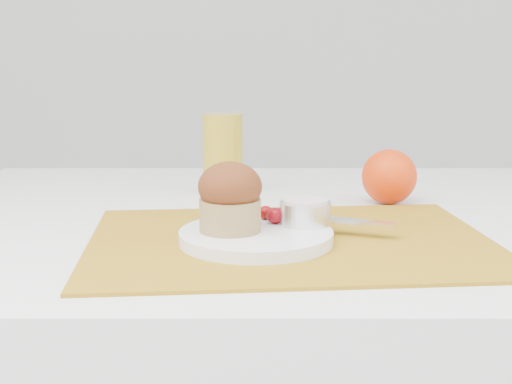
{
  "coord_description": "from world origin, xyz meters",
  "views": [
    {
      "loc": [
        -0.1,
        -0.94,
        0.98
      ],
      "look_at": [
        -0.1,
        -0.04,
        0.8
      ],
      "focal_mm": 50.0,
      "sensor_mm": 36.0,
      "label": 1
    }
  ],
  "objects_px": {
    "orange": "(389,177)",
    "juice_glass": "(223,154)",
    "muffin": "(230,197)",
    "plate": "(256,237)"
  },
  "relations": [
    {
      "from": "juice_glass",
      "to": "muffin",
      "type": "height_order",
      "value": "juice_glass"
    },
    {
      "from": "orange",
      "to": "muffin",
      "type": "height_order",
      "value": "muffin"
    },
    {
      "from": "plate",
      "to": "orange",
      "type": "distance_m",
      "value": 0.31
    },
    {
      "from": "orange",
      "to": "juice_glass",
      "type": "height_order",
      "value": "juice_glass"
    },
    {
      "from": "juice_glass",
      "to": "muffin",
      "type": "distance_m",
      "value": 0.32
    },
    {
      "from": "plate",
      "to": "muffin",
      "type": "xyz_separation_m",
      "value": [
        -0.03,
        -0.0,
        0.05
      ]
    },
    {
      "from": "orange",
      "to": "muffin",
      "type": "relative_size",
      "value": 1.0
    },
    {
      "from": "plate",
      "to": "orange",
      "type": "bearing_deg",
      "value": 49.82
    },
    {
      "from": "orange",
      "to": "juice_glass",
      "type": "relative_size",
      "value": 0.64
    },
    {
      "from": "plate",
      "to": "orange",
      "type": "height_order",
      "value": "orange"
    }
  ]
}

